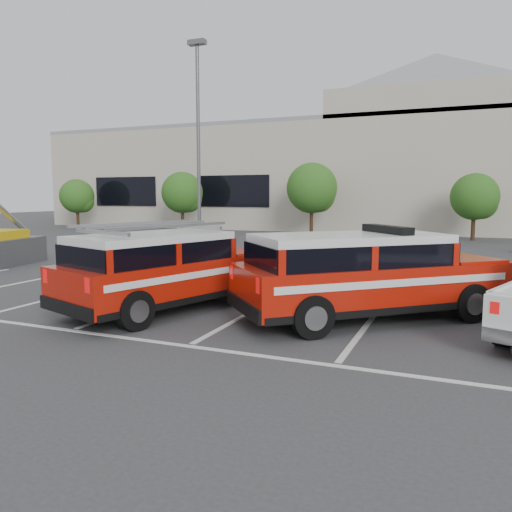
{
  "coord_description": "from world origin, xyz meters",
  "views": [
    {
      "loc": [
        4.47,
        -10.4,
        2.71
      ],
      "look_at": [
        -0.72,
        2.05,
        1.05
      ],
      "focal_mm": 35.0,
      "sensor_mm": 36.0,
      "label": 1
    }
  ],
  "objects_px": {
    "tree_left": "(184,194)",
    "ladder_suv": "(166,275)",
    "tree_mid_right": "(476,198)",
    "light_pole_left": "(198,145)",
    "convention_building": "(409,170)",
    "tree_mid_left": "(313,190)",
    "fire_chief_suv": "(366,281)",
    "tree_far_left": "(78,197)"
  },
  "relations": [
    {
      "from": "tree_far_left",
      "to": "ladder_suv",
      "type": "relative_size",
      "value": 0.71
    },
    {
      "from": "tree_left",
      "to": "fire_chief_suv",
      "type": "distance_m",
      "value": 27.89
    },
    {
      "from": "tree_far_left",
      "to": "fire_chief_suv",
      "type": "distance_m",
      "value": 35.02
    },
    {
      "from": "convention_building",
      "to": "tree_mid_right",
      "type": "height_order",
      "value": "convention_building"
    },
    {
      "from": "convention_building",
      "to": "tree_mid_left",
      "type": "relative_size",
      "value": 12.38
    },
    {
      "from": "ladder_suv",
      "to": "tree_mid_right",
      "type": "bearing_deg",
      "value": 91.24
    },
    {
      "from": "tree_mid_right",
      "to": "fire_chief_suv",
      "type": "distance_m",
      "value": 21.86
    },
    {
      "from": "tree_left",
      "to": "ladder_suv",
      "type": "relative_size",
      "value": 0.78
    },
    {
      "from": "convention_building",
      "to": "light_pole_left",
      "type": "distance_m",
      "value": 21.49
    },
    {
      "from": "tree_left",
      "to": "tree_mid_right",
      "type": "xyz_separation_m",
      "value": [
        20.0,
        -0.0,
        -0.27
      ]
    },
    {
      "from": "tree_far_left",
      "to": "fire_chief_suv",
      "type": "xyz_separation_m",
      "value": [
        27.48,
        -21.65,
        -1.67
      ]
    },
    {
      "from": "convention_building",
      "to": "tree_far_left",
      "type": "xyz_separation_m",
      "value": [
        -25.09,
        -9.82,
        -2.22
      ]
    },
    {
      "from": "convention_building",
      "to": "tree_mid_left",
      "type": "distance_m",
      "value": 11.19
    },
    {
      "from": "light_pole_left",
      "to": "fire_chief_suv",
      "type": "xyz_separation_m",
      "value": [
        10.57,
        -11.61,
        -4.35
      ]
    },
    {
      "from": "tree_left",
      "to": "fire_chief_suv",
      "type": "height_order",
      "value": "tree_left"
    },
    {
      "from": "tree_far_left",
      "to": "tree_mid_right",
      "type": "relative_size",
      "value": 1.0
    },
    {
      "from": "tree_mid_right",
      "to": "fire_chief_suv",
      "type": "height_order",
      "value": "tree_mid_right"
    },
    {
      "from": "tree_far_left",
      "to": "tree_mid_left",
      "type": "distance_m",
      "value": 20.01
    },
    {
      "from": "convention_building",
      "to": "tree_mid_left",
      "type": "xyz_separation_m",
      "value": [
        -5.09,
        -9.82,
        -1.68
      ]
    },
    {
      "from": "tree_mid_right",
      "to": "light_pole_left",
      "type": "xyz_separation_m",
      "value": [
        -13.09,
        -10.05,
        2.68
      ]
    },
    {
      "from": "tree_mid_right",
      "to": "light_pole_left",
      "type": "relative_size",
      "value": 0.39
    },
    {
      "from": "convention_building",
      "to": "fire_chief_suv",
      "type": "height_order",
      "value": "convention_building"
    },
    {
      "from": "convention_building",
      "to": "ladder_suv",
      "type": "bearing_deg",
      "value": -93.73
    },
    {
      "from": "fire_chief_suv",
      "to": "ladder_suv",
      "type": "bearing_deg",
      "value": -120.16
    },
    {
      "from": "tree_far_left",
      "to": "ladder_suv",
      "type": "height_order",
      "value": "tree_far_left"
    },
    {
      "from": "tree_mid_right",
      "to": "ladder_suv",
      "type": "distance_m",
      "value": 23.7
    },
    {
      "from": "tree_mid_right",
      "to": "light_pole_left",
      "type": "distance_m",
      "value": 16.72
    },
    {
      "from": "tree_far_left",
      "to": "light_pole_left",
      "type": "xyz_separation_m",
      "value": [
        16.91,
        -10.05,
        2.68
      ]
    },
    {
      "from": "fire_chief_suv",
      "to": "ladder_suv",
      "type": "distance_m",
      "value": 4.59
    },
    {
      "from": "tree_mid_left",
      "to": "fire_chief_suv",
      "type": "relative_size",
      "value": 0.84
    },
    {
      "from": "tree_left",
      "to": "tree_mid_right",
      "type": "height_order",
      "value": "tree_left"
    },
    {
      "from": "tree_mid_right",
      "to": "light_pole_left",
      "type": "height_order",
      "value": "light_pole_left"
    },
    {
      "from": "convention_building",
      "to": "tree_left",
      "type": "xyz_separation_m",
      "value": [
        -15.09,
        -9.82,
        -1.95
      ]
    },
    {
      "from": "light_pole_left",
      "to": "fire_chief_suv",
      "type": "bearing_deg",
      "value": -47.68
    },
    {
      "from": "tree_mid_right",
      "to": "fire_chief_suv",
      "type": "bearing_deg",
      "value": -96.65
    },
    {
      "from": "convention_building",
      "to": "fire_chief_suv",
      "type": "bearing_deg",
      "value": -85.66
    },
    {
      "from": "tree_far_left",
      "to": "tree_left",
      "type": "distance_m",
      "value": 10.0
    },
    {
      "from": "tree_left",
      "to": "light_pole_left",
      "type": "relative_size",
      "value": 0.43
    },
    {
      "from": "tree_mid_right",
      "to": "fire_chief_suv",
      "type": "xyz_separation_m",
      "value": [
        -2.52,
        -21.65,
        -1.67
      ]
    },
    {
      "from": "fire_chief_suv",
      "to": "tree_mid_right",
      "type": "bearing_deg",
      "value": 131.57
    },
    {
      "from": "fire_chief_suv",
      "to": "ladder_suv",
      "type": "relative_size",
      "value": 1.02
    },
    {
      "from": "tree_far_left",
      "to": "fire_chief_suv",
      "type": "bearing_deg",
      "value": -38.24
    }
  ]
}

